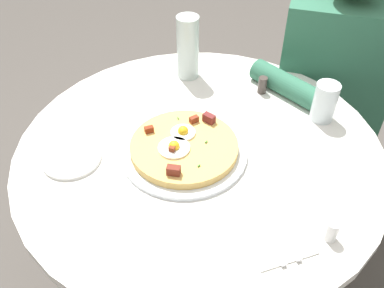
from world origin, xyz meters
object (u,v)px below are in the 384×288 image
at_px(knife, 279,228).
at_px(salt_shaker, 332,231).
at_px(breakfast_pizza, 184,146).
at_px(bread_plate, 72,159).
at_px(pizza_plate, 184,151).
at_px(fork, 265,232).
at_px(water_bottle, 188,48).
at_px(pepper_shaker, 262,85).
at_px(person_seated, 324,108).
at_px(dining_table, 199,186).
at_px(water_glass, 325,102).

bearing_deg(knife, salt_shaker, 58.74).
relative_size(breakfast_pizza, bread_plate, 1.86).
height_order(pizza_plate, salt_shaker, salt_shaker).
bearing_deg(fork, pizza_plate, -164.20).
bearing_deg(bread_plate, breakfast_pizza, -158.46).
height_order(water_bottle, pepper_shaker, water_bottle).
bearing_deg(water_bottle, knife, 124.65).
distance_m(person_seated, knife, 0.80).
relative_size(person_seated, pizza_plate, 3.33).
bearing_deg(knife, water_bottle, 179.23).
xyz_separation_m(breakfast_pizza, fork, (-0.25, 0.20, -0.02)).
distance_m(water_bottle, pepper_shaker, 0.27).
bearing_deg(breakfast_pizza, dining_table, -131.19).
bearing_deg(person_seated, fork, 80.75).
relative_size(dining_table, water_glass, 8.54).
xyz_separation_m(pizza_plate, knife, (-0.28, 0.18, 0.00)).
bearing_deg(salt_shaker, fork, 11.71).
distance_m(knife, water_glass, 0.44).
bearing_deg(breakfast_pizza, pizza_plate, 164.80).
distance_m(water_bottle, salt_shaker, 0.73).
bearing_deg(salt_shaker, bread_plate, -5.40).
bearing_deg(pepper_shaker, breakfast_pizza, 65.36).
relative_size(dining_table, salt_shaker, 18.84).
bearing_deg(pizza_plate, breakfast_pizza, -15.20).
xyz_separation_m(person_seated, water_glass, (0.03, 0.33, 0.26)).
relative_size(person_seated, fork, 6.31).
distance_m(bread_plate, knife, 0.56).
height_order(bread_plate, knife, bread_plate).
bearing_deg(pizza_plate, water_glass, -143.26).
relative_size(fork, knife, 1.00).
bearing_deg(water_bottle, pizza_plate, 105.06).
bearing_deg(water_glass, pepper_shaker, -23.52).
relative_size(bread_plate, fork, 0.86).
xyz_separation_m(dining_table, breakfast_pizza, (0.03, 0.04, 0.19)).
xyz_separation_m(fork, salt_shaker, (-0.14, -0.03, 0.02)).
height_order(fork, water_glass, water_glass).
xyz_separation_m(water_bottle, salt_shaker, (-0.49, 0.54, -0.08)).
height_order(bread_plate, pepper_shaker, pepper_shaker).
bearing_deg(fork, knife, 90.00).
bearing_deg(salt_shaker, pizza_plate, -23.85).
relative_size(fork, water_glass, 1.53).
bearing_deg(pepper_shaker, water_glass, 156.48).
distance_m(person_seated, pepper_shaker, 0.40).
relative_size(pizza_plate, water_glass, 2.89).
xyz_separation_m(dining_table, fork, (-0.22, 0.24, 0.17)).
distance_m(dining_table, fork, 0.37).
bearing_deg(water_glass, person_seated, -95.91).
xyz_separation_m(breakfast_pizza, water_glass, (-0.35, -0.26, 0.03)).
distance_m(person_seated, salt_shaker, 0.79).
height_order(pizza_plate, water_bottle, water_bottle).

